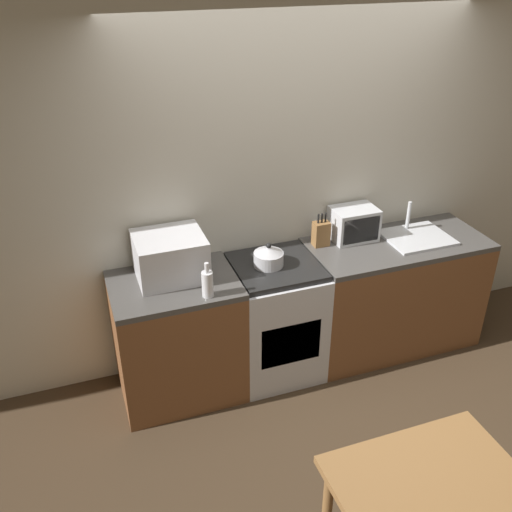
# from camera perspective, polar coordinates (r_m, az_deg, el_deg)

# --- Properties ---
(ground_plane) EXTENTS (16.00, 16.00, 0.00)m
(ground_plane) POSITION_cam_1_polar(r_m,az_deg,el_deg) (3.98, 10.14, -17.44)
(ground_plane) COLOR #3D2D1E
(wall_back) EXTENTS (10.00, 0.06, 2.60)m
(wall_back) POSITION_cam_1_polar(r_m,az_deg,el_deg) (4.12, 3.70, 6.85)
(wall_back) COLOR beige
(wall_back) RESTS_ON ground_plane
(counter_left_run) EXTENTS (0.83, 0.62, 0.90)m
(counter_left_run) POSITION_cam_1_polar(r_m,az_deg,el_deg) (4.01, -7.81, -8.13)
(counter_left_run) COLOR brown
(counter_left_run) RESTS_ON ground_plane
(counter_right_run) EXTENTS (1.35, 0.62, 0.90)m
(counter_right_run) POSITION_cam_1_polar(r_m,az_deg,el_deg) (4.56, 13.39, -3.63)
(counter_right_run) COLOR brown
(counter_right_run) RESTS_ON ground_plane
(stove_range) EXTENTS (0.60, 0.62, 0.90)m
(stove_range) POSITION_cam_1_polar(r_m,az_deg,el_deg) (4.17, 1.91, -6.22)
(stove_range) COLOR silver
(stove_range) RESTS_ON ground_plane
(kettle) EXTENTS (0.21, 0.21, 0.17)m
(kettle) POSITION_cam_1_polar(r_m,az_deg,el_deg) (3.88, 1.27, -0.03)
(kettle) COLOR #B7B7BC
(kettle) RESTS_ON stove_range
(microwave) EXTENTS (0.45, 0.40, 0.29)m
(microwave) POSITION_cam_1_polar(r_m,az_deg,el_deg) (3.76, -8.59, -0.07)
(microwave) COLOR silver
(microwave) RESTS_ON counter_left_run
(bottle) EXTENTS (0.07, 0.07, 0.24)m
(bottle) POSITION_cam_1_polar(r_m,az_deg,el_deg) (3.55, -4.88, -2.75)
(bottle) COLOR silver
(bottle) RESTS_ON counter_left_run
(knife_block) EXTENTS (0.11, 0.08, 0.25)m
(knife_block) POSITION_cam_1_polar(r_m,az_deg,el_deg) (4.15, 6.52, 2.25)
(knife_block) COLOR brown
(knife_block) RESTS_ON counter_right_run
(toaster_oven) EXTENTS (0.33, 0.24, 0.24)m
(toaster_oven) POSITION_cam_1_polar(r_m,az_deg,el_deg) (4.27, 9.75, 3.19)
(toaster_oven) COLOR silver
(toaster_oven) RESTS_ON counter_right_run
(sink_basin) EXTENTS (0.48, 0.40, 0.24)m
(sink_basin) POSITION_cam_1_polar(r_m,az_deg,el_deg) (4.42, 15.75, 1.90)
(sink_basin) COLOR silver
(sink_basin) RESTS_ON counter_right_run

